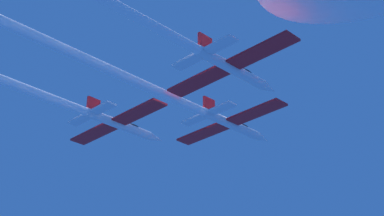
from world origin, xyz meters
TOP-DOWN VIEW (x-y plane):
  - jet_lead at (0.10, -17.81)m, footprint 20.77×63.36m

SIDE VIEW (x-z plane):
  - jet_lead at x=0.10m, z-range -2.40..1.05m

